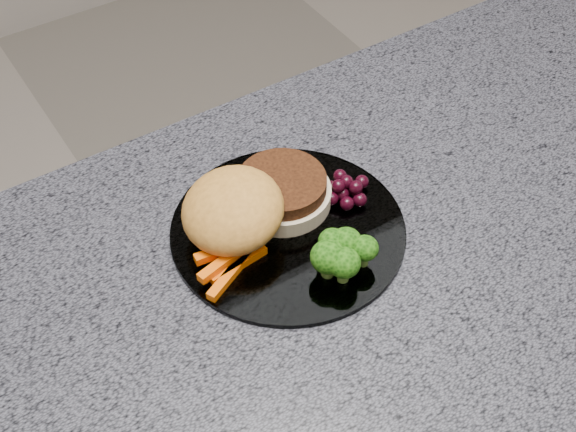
# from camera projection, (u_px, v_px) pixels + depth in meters

# --- Properties ---
(countertop) EXTENTS (1.20, 0.60, 0.04)m
(countertop) POSITION_uv_depth(u_px,v_px,m) (376.00, 256.00, 0.89)
(countertop) COLOR #555560
(countertop) RESTS_ON island_cabinet
(plate) EXTENTS (0.26, 0.26, 0.01)m
(plate) POSITION_uv_depth(u_px,v_px,m) (288.00, 230.00, 0.88)
(plate) COLOR white
(plate) RESTS_ON countertop
(burger) EXTENTS (0.21, 0.15, 0.06)m
(burger) POSITION_uv_depth(u_px,v_px,m) (251.00, 206.00, 0.87)
(burger) COLOR beige
(burger) RESTS_ON plate
(carrot_sticks) EXTENTS (0.08, 0.06, 0.02)m
(carrot_sticks) POSITION_uv_depth(u_px,v_px,m) (229.00, 262.00, 0.84)
(carrot_sticks) COLOR #F65C04
(carrot_sticks) RESTS_ON plate
(broccoli) EXTENTS (0.07, 0.06, 0.05)m
(broccoli) POSITION_uv_depth(u_px,v_px,m) (341.00, 252.00, 0.82)
(broccoli) COLOR olive
(broccoli) RESTS_ON plate
(grape_bunch) EXTENTS (0.06, 0.05, 0.03)m
(grape_bunch) POSITION_uv_depth(u_px,v_px,m) (346.00, 189.00, 0.91)
(grape_bunch) COLOR black
(grape_bunch) RESTS_ON plate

